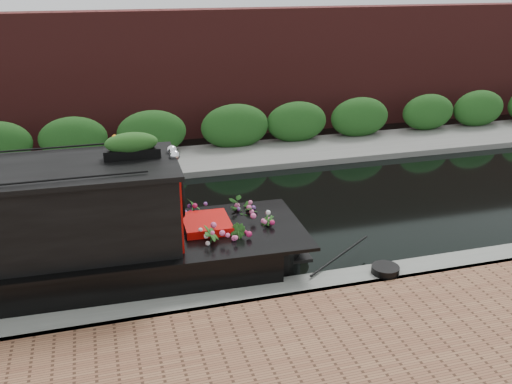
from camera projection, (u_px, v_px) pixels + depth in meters
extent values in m
plane|color=black|center=(185.00, 227.00, 12.17)|extent=(80.00, 80.00, 0.00)
cube|color=slate|center=(220.00, 310.00, 9.22)|extent=(40.00, 0.60, 0.50)
cube|color=slate|center=(160.00, 167.00, 15.92)|extent=(40.00, 2.40, 0.34)
cube|color=#1F4E1A|center=(156.00, 157.00, 16.73)|extent=(40.00, 1.10, 2.80)
cube|color=#511D1B|center=(148.00, 138.00, 18.61)|extent=(40.00, 1.00, 8.00)
cube|color=red|center=(175.00, 198.00, 9.83)|extent=(0.12, 1.80, 1.39)
cube|color=black|center=(94.00, 224.00, 8.63)|extent=(0.92, 0.06, 0.56)
cube|color=red|center=(207.00, 233.00, 10.24)|extent=(0.85, 0.95, 0.51)
sphere|color=white|center=(174.00, 156.00, 9.41)|extent=(0.18, 0.18, 0.18)
sphere|color=white|center=(172.00, 151.00, 9.67)|extent=(0.18, 0.18, 0.18)
cube|color=black|center=(132.00, 154.00, 9.35)|extent=(0.93, 0.27, 0.16)
ellipsoid|color=orange|center=(131.00, 142.00, 9.27)|extent=(1.01, 0.27, 0.25)
imported|color=#25571D|center=(211.00, 244.00, 9.64)|extent=(0.39, 0.43, 0.67)
imported|color=#25571D|center=(238.00, 241.00, 9.82)|extent=(0.37, 0.40, 0.60)
imported|color=#25571D|center=(245.00, 214.00, 10.89)|extent=(0.69, 0.65, 0.62)
imported|color=#25571D|center=(267.00, 230.00, 10.36)|extent=(0.37, 0.37, 0.52)
imported|color=#25571D|center=(194.00, 214.00, 10.84)|extent=(0.25, 0.36, 0.67)
cylinder|color=brown|center=(297.00, 248.00, 10.89)|extent=(0.36, 0.36, 0.36)
cylinder|color=black|center=(385.00, 270.00, 9.82)|extent=(0.48, 0.48, 0.12)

